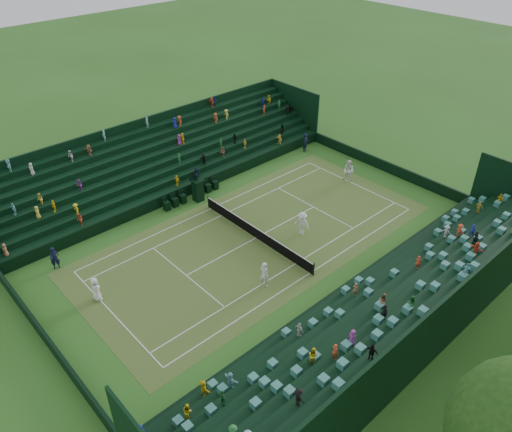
# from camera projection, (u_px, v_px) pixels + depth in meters

# --- Properties ---
(ground) EXTENTS (160.00, 160.00, 0.00)m
(ground) POSITION_uv_depth(u_px,v_px,m) (256.00, 238.00, 37.42)
(ground) COLOR #2E5D1D
(ground) RESTS_ON ground
(court_surface) EXTENTS (12.97, 26.77, 0.01)m
(court_surface) POSITION_uv_depth(u_px,v_px,m) (256.00, 238.00, 37.42)
(court_surface) COLOR #367B29
(court_surface) RESTS_ON ground
(perimeter_wall_north) EXTENTS (17.17, 0.20, 1.00)m
(perimeter_wall_north) POSITION_uv_depth(u_px,v_px,m) (383.00, 165.00, 46.01)
(perimeter_wall_north) COLOR black
(perimeter_wall_north) RESTS_ON ground
(perimeter_wall_south) EXTENTS (17.17, 0.20, 1.00)m
(perimeter_wall_south) POSITION_uv_depth(u_px,v_px,m) (49.00, 343.00, 28.27)
(perimeter_wall_south) COLOR black
(perimeter_wall_south) RESTS_ON ground
(perimeter_wall_east) EXTENTS (0.20, 31.77, 1.00)m
(perimeter_wall_east) POSITION_uv_depth(u_px,v_px,m) (345.00, 290.00, 31.92)
(perimeter_wall_east) COLOR black
(perimeter_wall_east) RESTS_ON ground
(perimeter_wall_west) EXTENTS (0.20, 31.77, 1.00)m
(perimeter_wall_west) POSITION_uv_depth(u_px,v_px,m) (189.00, 190.00, 42.36)
(perimeter_wall_west) COLOR black
(perimeter_wall_west) RESTS_ON ground
(north_grandstand) EXTENTS (6.60, 32.00, 4.90)m
(north_grandstand) POSITION_uv_depth(u_px,v_px,m) (403.00, 313.00, 28.77)
(north_grandstand) COLOR black
(north_grandstand) RESTS_ON ground
(south_grandstand) EXTENTS (6.60, 32.00, 4.90)m
(south_grandstand) POSITION_uv_depth(u_px,v_px,m) (160.00, 162.00, 44.35)
(south_grandstand) COLOR black
(south_grandstand) RESTS_ON ground
(tennis_net) EXTENTS (11.67, 0.10, 1.06)m
(tennis_net) POSITION_uv_depth(u_px,v_px,m) (256.00, 232.00, 37.13)
(tennis_net) COLOR black
(tennis_net) RESTS_ON ground
(umpire_chair) EXTENTS (0.93, 0.93, 2.93)m
(umpire_chair) POSITION_uv_depth(u_px,v_px,m) (198.00, 187.00, 41.21)
(umpire_chair) COLOR black
(umpire_chair) RESTS_ON ground
(courtside_chairs) EXTENTS (0.51, 5.48, 1.10)m
(courtside_chairs) POSITION_uv_depth(u_px,v_px,m) (192.00, 195.00, 41.85)
(courtside_chairs) COLOR black
(courtside_chairs) RESTS_ON ground
(player_near_west) EXTENTS (0.87, 0.59, 1.72)m
(player_near_west) POSITION_uv_depth(u_px,v_px,m) (96.00, 289.00, 31.45)
(player_near_west) COLOR white
(player_near_west) RESTS_ON ground
(player_near_east) EXTENTS (0.79, 0.60, 1.94)m
(player_near_east) POSITION_uv_depth(u_px,v_px,m) (264.00, 274.00, 32.48)
(player_near_east) COLOR white
(player_near_east) RESTS_ON ground
(player_far_west) EXTENTS (1.03, 0.83, 2.02)m
(player_far_west) POSITION_uv_depth(u_px,v_px,m) (349.00, 171.00, 44.04)
(player_far_west) COLOR white
(player_far_west) RESTS_ON ground
(player_far_east) EXTENTS (1.37, 1.00, 1.91)m
(player_far_east) POSITION_uv_depth(u_px,v_px,m) (302.00, 223.00, 37.35)
(player_far_east) COLOR white
(player_far_east) RESTS_ON ground
(line_judge_north) EXTENTS (0.71, 0.82, 1.91)m
(line_judge_north) POSITION_uv_depth(u_px,v_px,m) (305.00, 142.00, 49.00)
(line_judge_north) COLOR black
(line_judge_north) RESTS_ON ground
(line_judge_south) EXTENTS (0.58, 0.72, 1.72)m
(line_judge_south) POSITION_uv_depth(u_px,v_px,m) (55.00, 258.00, 34.05)
(line_judge_south) COLOR black
(line_judge_south) RESTS_ON ground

